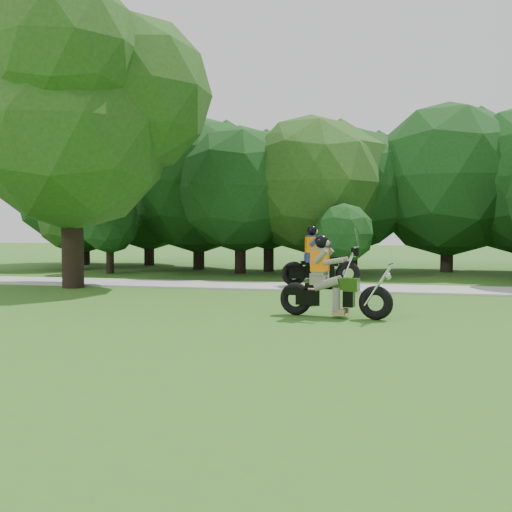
{
  "coord_description": "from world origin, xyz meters",
  "views": [
    {
      "loc": [
        -0.96,
        -10.01,
        1.96
      ],
      "look_at": [
        -3.72,
        2.83,
        1.28
      ],
      "focal_mm": 40.0,
      "sensor_mm": 36.0,
      "label": 1
    }
  ],
  "objects": [
    {
      "name": "chopper_motorcycle",
      "position": [
        -1.99,
        2.27,
        0.66
      ],
      "size": [
        2.48,
        0.85,
        1.78
      ],
      "rotation": [
        0.0,
        0.0,
        -0.18
      ],
      "color": "black",
      "rests_on": "ground"
    },
    {
      "name": "touring_motorcycle",
      "position": [
        -2.9,
        8.06,
        0.76
      ],
      "size": [
        2.5,
        1.17,
        1.93
      ],
      "rotation": [
        0.0,
        0.0,
        0.24
      ],
      "color": "black",
      "rests_on": "walkway"
    },
    {
      "name": "big_tree_west",
      "position": [
        -10.54,
        6.85,
        5.76
      ],
      "size": [
        8.64,
        6.56,
        9.96
      ],
      "color": "black",
      "rests_on": "ground"
    },
    {
      "name": "walkway",
      "position": [
        0.0,
        8.0,
        0.03
      ],
      "size": [
        60.0,
        2.2,
        0.06
      ],
      "primitive_type": "cube",
      "color": "#A0A09B",
      "rests_on": "ground"
    },
    {
      "name": "ground",
      "position": [
        0.0,
        0.0,
        0.0
      ],
      "size": [
        100.0,
        100.0,
        0.0
      ],
      "primitive_type": "plane",
      "color": "#3A651C",
      "rests_on": "ground"
    },
    {
      "name": "tree_line",
      "position": [
        -0.13,
        14.62,
        3.67
      ],
      "size": [
        39.43,
        11.52,
        7.67
      ],
      "color": "black",
      "rests_on": "ground"
    }
  ]
}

